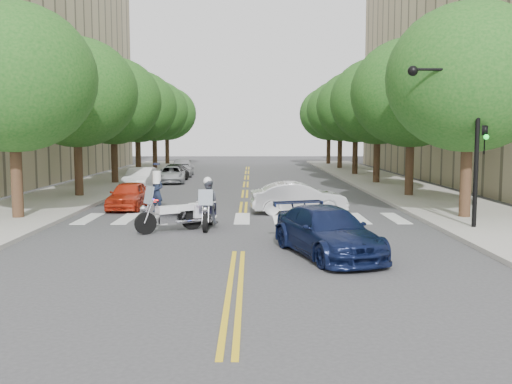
{
  "coord_description": "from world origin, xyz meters",
  "views": [
    {
      "loc": [
        0.37,
        -16.25,
        3.42
      ],
      "look_at": [
        0.54,
        4.35,
        1.3
      ],
      "focal_mm": 40.0,
      "sensor_mm": 36.0,
      "label": 1
    }
  ],
  "objects_px": {
    "motorcycle_police": "(208,205)",
    "officer_standing": "(157,192)",
    "convertible": "(299,198)",
    "sedan_blue": "(327,232)",
    "motorcycle_parked": "(175,215)"
  },
  "relations": [
    {
      "from": "motorcycle_police",
      "to": "motorcycle_parked",
      "type": "height_order",
      "value": "motorcycle_police"
    },
    {
      "from": "motorcycle_parked",
      "to": "convertible",
      "type": "bearing_deg",
      "value": -81.47
    },
    {
      "from": "convertible",
      "to": "sedan_blue",
      "type": "distance_m",
      "value": 8.49
    },
    {
      "from": "officer_standing",
      "to": "convertible",
      "type": "distance_m",
      "value": 6.17
    },
    {
      "from": "motorcycle_police",
      "to": "officer_standing",
      "type": "relative_size",
      "value": 1.33
    },
    {
      "from": "motorcycle_police",
      "to": "motorcycle_parked",
      "type": "bearing_deg",
      "value": 30.14
    },
    {
      "from": "motorcycle_police",
      "to": "officer_standing",
      "type": "xyz_separation_m",
      "value": [
        -2.55,
        4.33,
        0.03
      ]
    },
    {
      "from": "convertible",
      "to": "sedan_blue",
      "type": "height_order",
      "value": "sedan_blue"
    },
    {
      "from": "officer_standing",
      "to": "sedan_blue",
      "type": "xyz_separation_m",
      "value": [
        6.25,
        -9.0,
        -0.19
      ]
    },
    {
      "from": "motorcycle_parked",
      "to": "officer_standing",
      "type": "relative_size",
      "value": 1.3
    },
    {
      "from": "motorcycle_police",
      "to": "convertible",
      "type": "relative_size",
      "value": 0.56
    },
    {
      "from": "motorcycle_police",
      "to": "officer_standing",
      "type": "bearing_deg",
      "value": -58.1
    },
    {
      "from": "convertible",
      "to": "sedan_blue",
      "type": "xyz_separation_m",
      "value": [
        0.1,
        -8.49,
        0.0
      ]
    },
    {
      "from": "sedan_blue",
      "to": "officer_standing",
      "type": "bearing_deg",
      "value": 107.27
    },
    {
      "from": "motorcycle_parked",
      "to": "officer_standing",
      "type": "height_order",
      "value": "officer_standing"
    }
  ]
}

